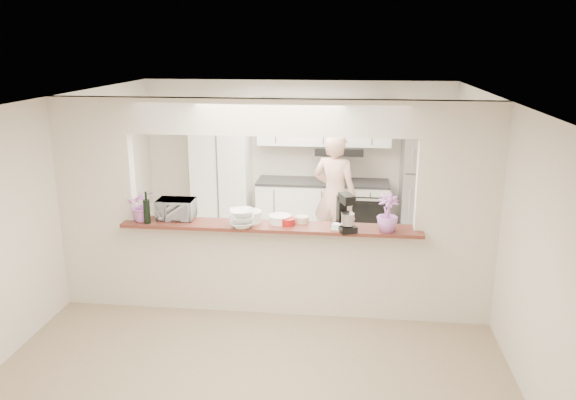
% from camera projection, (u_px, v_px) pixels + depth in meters
% --- Properties ---
extents(floor, '(6.00, 6.00, 0.00)m').
position_uv_depth(floor, '(272.00, 310.00, 6.69)').
color(floor, tan).
rests_on(floor, ground).
extents(tile_overlay, '(5.00, 2.90, 0.01)m').
position_uv_depth(tile_overlay, '(287.00, 261.00, 8.17)').
color(tile_overlay, beige).
rests_on(tile_overlay, floor).
extents(partition, '(5.00, 0.15, 2.50)m').
position_uv_depth(partition, '(271.00, 190.00, 6.29)').
color(partition, beige).
rests_on(partition, floor).
extents(bar_counter, '(3.40, 0.38, 1.09)m').
position_uv_depth(bar_counter, '(271.00, 265.00, 6.53)').
color(bar_counter, beige).
rests_on(bar_counter, floor).
extents(kitchen_cabinets, '(3.15, 0.62, 2.25)m').
position_uv_depth(kitchen_cabinets, '(284.00, 177.00, 9.05)').
color(kitchen_cabinets, white).
rests_on(kitchen_cabinets, floor).
extents(refrigerator, '(0.75, 0.70, 1.70)m').
position_uv_depth(refrigerator, '(425.00, 190.00, 8.77)').
color(refrigerator, '#AAAAAF').
rests_on(refrigerator, floor).
extents(flower_left, '(0.41, 0.38, 0.37)m').
position_uv_depth(flower_left, '(142.00, 205.00, 6.44)').
color(flower_left, '#DF76C3').
rests_on(flower_left, bar_counter).
extents(wine_bottle_a, '(0.07, 0.07, 0.37)m').
position_uv_depth(wine_bottle_a, '(147.00, 211.00, 6.36)').
color(wine_bottle_a, black).
rests_on(wine_bottle_a, bar_counter).
extents(wine_bottle_b, '(0.06, 0.06, 0.32)m').
position_uv_depth(wine_bottle_b, '(147.00, 213.00, 6.37)').
color(wine_bottle_b, black).
rests_on(wine_bottle_b, bar_counter).
extents(toaster_oven, '(0.43, 0.30, 0.24)m').
position_uv_depth(toaster_oven, '(176.00, 209.00, 6.53)').
color(toaster_oven, '#B2B3B7').
rests_on(toaster_oven, bar_counter).
extents(serving_bowls, '(0.34, 0.34, 0.20)m').
position_uv_depth(serving_bowls, '(242.00, 219.00, 6.24)').
color(serving_bowls, white).
rests_on(serving_bowls, bar_counter).
extents(plate_stack_a, '(0.28, 0.28, 0.13)m').
position_uv_depth(plate_stack_a, '(250.00, 216.00, 6.43)').
color(plate_stack_a, white).
rests_on(plate_stack_a, bar_counter).
extents(plate_stack_b, '(0.26, 0.26, 0.09)m').
position_uv_depth(plate_stack_b, '(280.00, 219.00, 6.40)').
color(plate_stack_b, white).
rests_on(plate_stack_b, bar_counter).
extents(red_bowl, '(0.16, 0.16, 0.08)m').
position_uv_depth(red_bowl, '(288.00, 222.00, 6.33)').
color(red_bowl, maroon).
rests_on(red_bowl, bar_counter).
extents(tan_bowl, '(0.15, 0.15, 0.07)m').
position_uv_depth(tan_bowl, '(302.00, 219.00, 6.42)').
color(tan_bowl, '#CAB88E').
rests_on(tan_bowl, bar_counter).
extents(utensil_caddy, '(0.24, 0.17, 0.21)m').
position_uv_depth(utensil_caddy, '(341.00, 223.00, 6.14)').
color(utensil_caddy, silver).
rests_on(utensil_caddy, bar_counter).
extents(stand_mixer, '(0.27, 0.32, 0.41)m').
position_uv_depth(stand_mixer, '(345.00, 214.00, 6.12)').
color(stand_mixer, black).
rests_on(stand_mixer, bar_counter).
extents(flower_right, '(0.26, 0.26, 0.42)m').
position_uv_depth(flower_right, '(388.00, 213.00, 6.07)').
color(flower_right, '#C369BA').
rests_on(flower_right, bar_counter).
extents(person, '(0.79, 0.66, 1.84)m').
position_uv_depth(person, '(335.00, 196.00, 8.17)').
color(person, '#D5A08A').
rests_on(person, floor).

